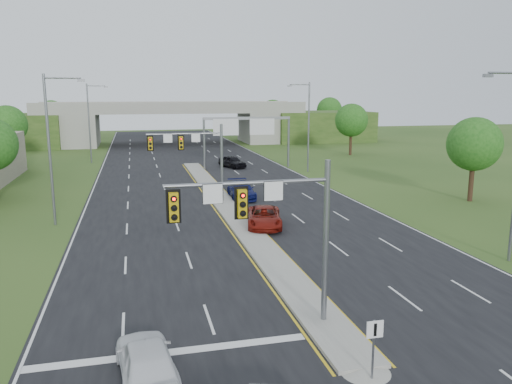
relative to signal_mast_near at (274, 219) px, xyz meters
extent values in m
plane|color=#2D4A1A|center=(2.26, 0.07, -4.73)|extent=(240.00, 240.00, 0.00)
cube|color=black|center=(2.26, 35.07, -4.72)|extent=(24.00, 160.00, 0.02)
cube|color=gray|center=(2.26, 23.07, -4.63)|extent=(2.00, 54.00, 0.16)
cone|color=gray|center=(2.26, -3.93, -4.63)|extent=(2.00, 2.00, 0.16)
cube|color=gold|center=(1.11, 23.07, -4.70)|extent=(0.12, 54.00, 0.01)
cube|color=gold|center=(3.41, 23.07, -4.70)|extent=(0.12, 54.00, 0.01)
cube|color=silver|center=(-9.54, 35.07, -4.70)|extent=(0.12, 160.00, 0.01)
cube|color=silver|center=(14.06, 35.07, -4.70)|extent=(0.12, 160.00, 0.01)
cube|color=silver|center=(-4.24, -0.93, -4.70)|extent=(10.50, 0.50, 0.01)
cylinder|color=slate|center=(2.26, 0.07, -1.23)|extent=(0.24, 0.24, 7.00)
cylinder|color=slate|center=(-0.99, 0.07, 1.47)|extent=(6.50, 0.16, 0.16)
cube|color=#BF9C0B|center=(-1.31, -0.18, 0.72)|extent=(0.35, 0.25, 1.10)
cube|color=#BF9C0B|center=(-3.91, -0.18, 0.72)|extent=(0.35, 0.25, 1.10)
cube|color=black|center=(-1.31, -0.04, 0.72)|extent=(0.55, 0.04, 1.30)
cube|color=black|center=(-3.91, -0.04, 0.72)|extent=(0.55, 0.04, 1.30)
sphere|color=#FF0C05|center=(-1.31, -0.31, 1.07)|extent=(0.20, 0.20, 0.20)
sphere|color=#FF0C05|center=(-3.91, -0.31, 1.07)|extent=(0.20, 0.20, 0.20)
cube|color=white|center=(-2.42, -0.03, 1.12)|extent=(0.75, 0.04, 0.75)
cube|color=white|center=(-0.01, -0.03, 1.12)|extent=(0.75, 0.04, 0.75)
cylinder|color=slate|center=(2.26, 25.07, -1.23)|extent=(0.24, 0.24, 7.00)
cylinder|color=slate|center=(-0.99, 25.07, 1.47)|extent=(6.50, 0.16, 0.16)
cube|color=#BF9C0B|center=(-1.31, 24.82, 0.72)|extent=(0.35, 0.25, 1.10)
cube|color=#BF9C0B|center=(-3.91, 24.82, 0.72)|extent=(0.35, 0.25, 1.10)
cube|color=black|center=(-1.31, 24.96, 0.72)|extent=(0.55, 0.04, 1.30)
cube|color=black|center=(-3.91, 24.96, 0.72)|extent=(0.55, 0.04, 1.30)
sphere|color=#FF0C05|center=(-1.31, 24.69, 1.07)|extent=(0.20, 0.20, 0.20)
sphere|color=#FF0C05|center=(-3.91, 24.69, 1.07)|extent=(0.20, 0.20, 0.20)
cube|color=white|center=(-2.42, 24.97, 1.12)|extent=(0.75, 0.04, 0.75)
cube|color=white|center=(-0.01, 24.97, 1.12)|extent=(0.75, 0.04, 0.75)
cylinder|color=slate|center=(2.26, -4.43, -3.63)|extent=(0.08, 0.08, 2.20)
cube|color=white|center=(2.26, -4.48, -2.83)|extent=(0.60, 0.04, 0.60)
cube|color=black|center=(2.26, -4.51, -2.83)|extent=(0.10, 0.02, 0.45)
cylinder|color=slate|center=(3.46, 45.07, -1.43)|extent=(0.28, 0.28, 6.60)
cylinder|color=slate|center=(14.76, 45.07, -1.43)|extent=(0.28, 0.28, 6.60)
cube|color=slate|center=(9.11, 45.07, 1.77)|extent=(11.50, 0.35, 0.35)
cube|color=#0C5423|center=(6.26, 44.87, 0.67)|extent=(3.20, 0.08, 2.00)
cube|color=#0C5423|center=(11.06, 44.87, 0.67)|extent=(3.20, 0.08, 2.00)
cube|color=silver|center=(6.26, 44.82, 0.67)|extent=(3.30, 0.03, 2.10)
cube|color=silver|center=(11.06, 44.82, 0.67)|extent=(3.30, 0.03, 2.10)
cube|color=gray|center=(-14.74, 80.07, -1.73)|extent=(6.00, 12.00, 6.00)
cube|color=gray|center=(19.26, 80.07, -1.73)|extent=(6.00, 12.00, 6.00)
cube|color=#2D4A1A|center=(-27.74, 80.07, -1.73)|extent=(20.00, 14.00, 6.00)
cube|color=#2D4A1A|center=(32.26, 80.07, -1.73)|extent=(20.00, 14.00, 6.00)
cube|color=gray|center=(2.26, 80.07, 1.87)|extent=(50.00, 12.00, 1.20)
cube|color=gray|center=(2.26, 74.27, 2.92)|extent=(50.00, 0.40, 0.90)
cube|color=gray|center=(2.26, 85.87, 2.92)|extent=(50.00, 0.40, 0.90)
cylinder|color=slate|center=(-11.24, 20.07, 0.77)|extent=(0.20, 0.20, 11.00)
cylinder|color=slate|center=(-9.99, 20.07, 5.97)|extent=(2.50, 0.12, 0.12)
cube|color=slate|center=(-8.74, 20.07, 5.82)|extent=(0.50, 0.25, 0.18)
cylinder|color=slate|center=(-11.24, 55.07, 0.77)|extent=(0.20, 0.20, 11.00)
cylinder|color=slate|center=(-9.99, 55.07, 5.97)|extent=(2.50, 0.12, 0.12)
cube|color=slate|center=(-8.74, 55.07, 5.82)|extent=(0.50, 0.25, 0.18)
cylinder|color=slate|center=(14.51, 5.07, 5.97)|extent=(2.50, 0.12, 0.12)
cube|color=slate|center=(13.26, 5.07, 5.82)|extent=(0.50, 0.25, 0.18)
cylinder|color=slate|center=(15.76, 40.07, 0.77)|extent=(0.20, 0.20, 11.00)
cylinder|color=slate|center=(14.51, 40.07, 5.97)|extent=(2.50, 0.12, 0.12)
cube|color=slate|center=(13.26, 40.07, 5.82)|extent=(0.50, 0.25, 0.18)
cylinder|color=#382316|center=(-21.74, 55.07, -2.60)|extent=(0.44, 0.44, 4.25)
sphere|color=#1A4E14|center=(-21.74, 55.07, 0.80)|extent=(5.20, 5.20, 5.20)
cylinder|color=#382316|center=(24.26, 20.07, -2.73)|extent=(0.44, 0.44, 4.00)
sphere|color=#1A4E14|center=(24.26, 20.07, 0.47)|extent=(4.80, 4.80, 4.80)
cylinder|color=#382316|center=(28.26, 55.07, -2.60)|extent=(0.44, 0.44, 4.25)
sphere|color=#1A4E14|center=(28.26, 55.07, 0.80)|extent=(5.20, 5.20, 5.20)
cylinder|color=#382316|center=(-21.74, 94.07, -2.60)|extent=(0.44, 0.44, 4.25)
sphere|color=#1A4E14|center=(-21.74, 94.07, 0.80)|extent=(5.60, 5.60, 5.60)
cylinder|color=#382316|center=(26.26, 94.07, -2.60)|extent=(0.44, 0.44, 4.25)
sphere|color=#1A4E14|center=(26.26, 94.07, 0.80)|extent=(5.60, 5.60, 5.60)
cylinder|color=#382316|center=(40.26, 94.07, -2.48)|extent=(0.44, 0.44, 4.50)
sphere|color=#1A4E14|center=(40.26, 94.07, 1.12)|extent=(6.00, 6.00, 6.00)
imported|color=silver|center=(-5.16, -2.68, -3.93)|extent=(2.29, 4.70, 1.55)
imported|color=maroon|center=(3.76, 15.78, -3.98)|extent=(3.49, 5.62, 1.45)
imported|color=#0C124B|center=(4.27, 26.18, -3.94)|extent=(2.34, 5.36, 1.53)
imported|color=black|center=(7.24, 45.77, -3.92)|extent=(3.50, 4.96, 1.57)
camera|label=1|loc=(-5.23, -18.46, 4.86)|focal=35.00mm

